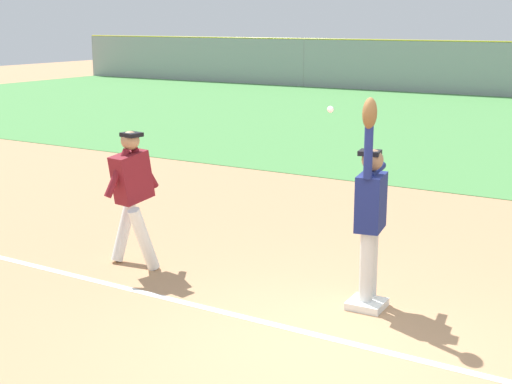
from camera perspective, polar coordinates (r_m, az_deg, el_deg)
name	(u,v)px	position (r m, az deg, el deg)	size (l,w,h in m)	color
ground_plane	(333,346)	(7.19, 5.97, -11.80)	(75.29, 75.29, 0.00)	tan
chalk_foul_line	(42,267)	(9.62, -16.32, -5.66)	(12.00, 0.10, 0.01)	white
first_base	(367,304)	(8.10, 8.61, -8.60)	(0.38, 0.38, 0.08)	white
fielder	(370,205)	(7.84, 8.89, -1.03)	(0.33, 0.90, 2.28)	silver
runner	(132,189)	(9.16, -9.61, 0.22)	(0.74, 0.84, 1.72)	white
baseball	(330,109)	(8.04, 5.81, 6.41)	(0.07, 0.07, 0.07)	white
parked_car_silver	(463,72)	(35.25, 15.78, 8.94)	(4.46, 2.24, 1.25)	#B7B7BC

